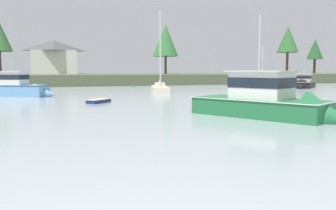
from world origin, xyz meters
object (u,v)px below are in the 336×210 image
object	(u,v)px
cruiser_black	(303,85)
mooring_buoy_green	(132,87)
dinghy_navy	(99,102)
sailboat_orange	(258,92)
cruiser_skyblue	(17,91)
sailboat_cream	(160,90)
cruiser_green	(273,107)

from	to	relation	value
cruiser_black	mooring_buoy_green	distance (m)	30.36
cruiser_black	dinghy_navy	xyz separation A→B (m)	(-37.56, -18.62, -0.45)
sailboat_orange	cruiser_skyblue	bearing A→B (deg)	172.49
sailboat_cream	sailboat_orange	world-z (taller)	sailboat_cream
sailboat_cream	cruiser_skyblue	size ratio (longest dim) A/B	1.15
cruiser_black	dinghy_navy	distance (m)	41.92
cruiser_black	sailboat_orange	size ratio (longest dim) A/B	0.80
cruiser_green	dinghy_navy	distance (m)	17.30
cruiser_black	mooring_buoy_green	xyz separation A→B (m)	(-28.29, 11.01, -0.49)
sailboat_cream	dinghy_navy	size ratio (longest dim) A/B	4.29
cruiser_green	dinghy_navy	xyz separation A→B (m)	(-9.85, 14.21, -0.61)
cruiser_skyblue	mooring_buoy_green	world-z (taller)	cruiser_skyblue
cruiser_skyblue	mooring_buoy_green	xyz separation A→B (m)	(17.69, 18.22, -0.59)
cruiser_black	dinghy_navy	bearing A→B (deg)	-153.63
cruiser_green	sailboat_cream	size ratio (longest dim) A/B	0.90
cruiser_green	cruiser_black	bearing A→B (deg)	49.83
cruiser_green	mooring_buoy_green	size ratio (longest dim) A/B	18.61
sailboat_orange	dinghy_navy	bearing A→B (deg)	-161.17
cruiser_black	sailboat_cream	size ratio (longest dim) A/B	0.73
cruiser_black	mooring_buoy_green	size ratio (longest dim) A/B	15.08
sailboat_cream	mooring_buoy_green	bearing A→B (deg)	94.09
cruiser_green	mooring_buoy_green	xyz separation A→B (m)	(-0.58, 43.84, -0.64)
cruiser_black	sailboat_orange	world-z (taller)	sailboat_orange
cruiser_green	cruiser_skyblue	world-z (taller)	cruiser_green
cruiser_black	sailboat_cream	distance (m)	27.49
dinghy_navy	mooring_buoy_green	size ratio (longest dim) A/B	4.84
cruiser_skyblue	dinghy_navy	distance (m)	14.19
cruiser_green	sailboat_orange	size ratio (longest dim) A/B	0.98
cruiser_black	sailboat_orange	distance (m)	19.35
cruiser_skyblue	dinghy_navy	xyz separation A→B (m)	(8.42, -11.41, -0.55)
cruiser_green	mooring_buoy_green	bearing A→B (deg)	90.75
mooring_buoy_green	sailboat_cream	bearing A→B (deg)	-85.91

